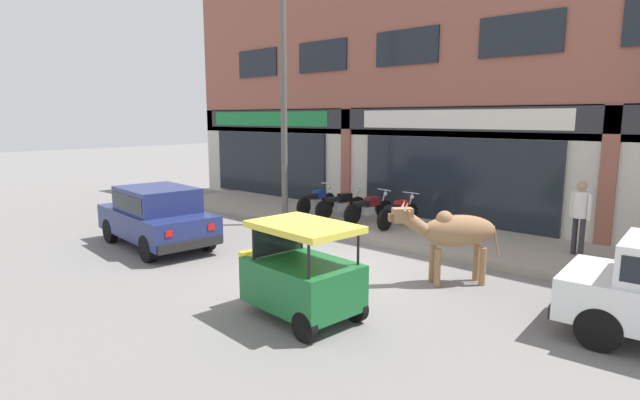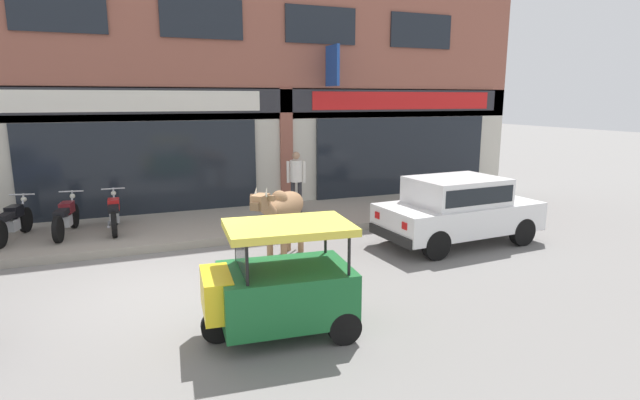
{
  "view_description": "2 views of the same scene",
  "coord_description": "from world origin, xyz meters",
  "px_view_note": "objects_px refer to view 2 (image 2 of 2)",
  "views": [
    {
      "loc": [
        6.49,
        -7.51,
        3.09
      ],
      "look_at": [
        -1.15,
        1.0,
        1.2
      ],
      "focal_mm": 28.0,
      "sensor_mm": 36.0,
      "label": 1
    },
    {
      "loc": [
        -0.56,
        -8.17,
        3.11
      ],
      "look_at": [
        3.14,
        1.0,
        1.1
      ],
      "focal_mm": 28.0,
      "sensor_mm": 36.0,
      "label": 2
    }
  ],
  "objects_px": {
    "car_1": "(458,207)",
    "pedestrian": "(296,175)",
    "motorcycle_3": "(114,214)",
    "auto_rickshaw": "(280,287)",
    "cow": "(283,209)",
    "motorcycle_2": "(66,218)",
    "motorcycle_1": "(12,222)"
  },
  "relations": [
    {
      "from": "car_1",
      "to": "auto_rickshaw",
      "type": "distance_m",
      "value": 5.53
    },
    {
      "from": "pedestrian",
      "to": "auto_rickshaw",
      "type": "bearing_deg",
      "value": -111.18
    },
    {
      "from": "motorcycle_2",
      "to": "auto_rickshaw",
      "type": "bearing_deg",
      "value": -62.95
    },
    {
      "from": "cow",
      "to": "motorcycle_2",
      "type": "height_order",
      "value": "cow"
    },
    {
      "from": "cow",
      "to": "car_1",
      "type": "height_order",
      "value": "cow"
    },
    {
      "from": "auto_rickshaw",
      "to": "pedestrian",
      "type": "relative_size",
      "value": 1.27
    },
    {
      "from": "motorcycle_2",
      "to": "motorcycle_3",
      "type": "distance_m",
      "value": 0.98
    },
    {
      "from": "cow",
      "to": "motorcycle_3",
      "type": "relative_size",
      "value": 0.96
    },
    {
      "from": "car_1",
      "to": "motorcycle_2",
      "type": "height_order",
      "value": "car_1"
    },
    {
      "from": "cow",
      "to": "motorcycle_2",
      "type": "bearing_deg",
      "value": 144.58
    },
    {
      "from": "cow",
      "to": "auto_rickshaw",
      "type": "xyz_separation_m",
      "value": [
        -1.03,
        -3.05,
        -0.35
      ]
    },
    {
      "from": "cow",
      "to": "motorcycle_1",
      "type": "xyz_separation_m",
      "value": [
        -5.08,
        2.89,
        -0.45
      ]
    },
    {
      "from": "motorcycle_1",
      "to": "motorcycle_2",
      "type": "xyz_separation_m",
      "value": [
        1.02,
        0.0,
        0.0
      ]
    },
    {
      "from": "car_1",
      "to": "auto_rickshaw",
      "type": "relative_size",
      "value": 1.81
    },
    {
      "from": "car_1",
      "to": "auto_rickshaw",
      "type": "height_order",
      "value": "auto_rickshaw"
    },
    {
      "from": "motorcycle_3",
      "to": "auto_rickshaw",
      "type": "bearing_deg",
      "value": -70.95
    },
    {
      "from": "motorcycle_2",
      "to": "motorcycle_3",
      "type": "xyz_separation_m",
      "value": [
        0.98,
        0.01,
        0.0
      ]
    },
    {
      "from": "pedestrian",
      "to": "motorcycle_2",
      "type": "bearing_deg",
      "value": -177.98
    },
    {
      "from": "cow",
      "to": "auto_rickshaw",
      "type": "distance_m",
      "value": 3.24
    },
    {
      "from": "cow",
      "to": "car_1",
      "type": "relative_size",
      "value": 0.47
    },
    {
      "from": "cow",
      "to": "motorcycle_1",
      "type": "height_order",
      "value": "cow"
    },
    {
      "from": "auto_rickshaw",
      "to": "motorcycle_2",
      "type": "height_order",
      "value": "auto_rickshaw"
    },
    {
      "from": "car_1",
      "to": "pedestrian",
      "type": "height_order",
      "value": "pedestrian"
    },
    {
      "from": "auto_rickshaw",
      "to": "car_1",
      "type": "bearing_deg",
      "value": 28.73
    },
    {
      "from": "car_1",
      "to": "motorcycle_1",
      "type": "bearing_deg",
      "value": 159.77
    },
    {
      "from": "motorcycle_2",
      "to": "car_1",
      "type": "bearing_deg",
      "value": -22.6
    },
    {
      "from": "pedestrian",
      "to": "cow",
      "type": "bearing_deg",
      "value": -113.55
    },
    {
      "from": "auto_rickshaw",
      "to": "motorcycle_2",
      "type": "relative_size",
      "value": 1.13
    },
    {
      "from": "cow",
      "to": "motorcycle_2",
      "type": "relative_size",
      "value": 0.97
    },
    {
      "from": "auto_rickshaw",
      "to": "pedestrian",
      "type": "bearing_deg",
      "value": 68.82
    },
    {
      "from": "auto_rickshaw",
      "to": "pedestrian",
      "type": "height_order",
      "value": "pedestrian"
    },
    {
      "from": "car_1",
      "to": "pedestrian",
      "type": "relative_size",
      "value": 2.3
    }
  ]
}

